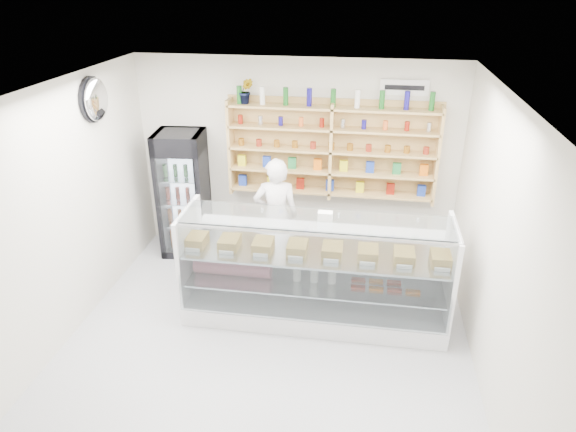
# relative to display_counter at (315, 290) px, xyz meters

# --- Properties ---
(room) EXTENTS (5.00, 5.00, 5.00)m
(room) POSITION_rel_display_counter_xyz_m (-0.47, -0.79, 1.04)
(room) COLOR #AEAEB3
(room) RESTS_ON ground
(display_counter) EXTENTS (3.06, 0.91, 1.33)m
(display_counter) POSITION_rel_display_counter_xyz_m (0.00, 0.00, 0.00)
(display_counter) COLOR white
(display_counter) RESTS_ON floor
(shop_worker) EXTENTS (0.65, 0.48, 1.64)m
(shop_worker) POSITION_rel_display_counter_xyz_m (-0.64, 0.99, 0.46)
(shop_worker) COLOR white
(shop_worker) RESTS_ON floor
(drinks_cooler) EXTENTS (0.71, 0.69, 1.82)m
(drinks_cooler) POSITION_rel_display_counter_xyz_m (-2.05, 1.34, 0.55)
(drinks_cooler) COLOR black
(drinks_cooler) RESTS_ON floor
(wall_shelving) EXTENTS (2.84, 0.28, 1.33)m
(wall_shelving) POSITION_rel_display_counter_xyz_m (0.03, 1.55, 1.23)
(wall_shelving) COLOR tan
(wall_shelving) RESTS_ON back_wall
(potted_plant) EXTENTS (0.21, 0.17, 0.34)m
(potted_plant) POSITION_rel_display_counter_xyz_m (-1.13, 1.55, 2.00)
(potted_plant) COLOR #1E6626
(potted_plant) RESTS_ON wall_shelving
(security_mirror) EXTENTS (0.15, 0.50, 0.50)m
(security_mirror) POSITION_rel_display_counter_xyz_m (-2.64, 0.41, 2.09)
(security_mirror) COLOR silver
(security_mirror) RESTS_ON left_wall
(wall_sign) EXTENTS (0.62, 0.03, 0.20)m
(wall_sign) POSITION_rel_display_counter_xyz_m (0.93, 1.68, 2.09)
(wall_sign) COLOR white
(wall_sign) RESTS_ON back_wall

